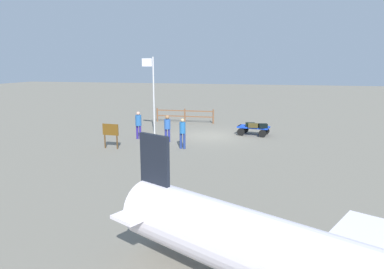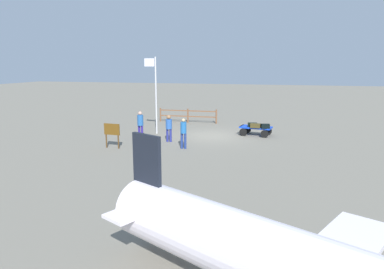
{
  "view_description": "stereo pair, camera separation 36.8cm",
  "coord_description": "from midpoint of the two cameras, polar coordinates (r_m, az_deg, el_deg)",
  "views": [
    {
      "loc": [
        -4.15,
        22.22,
        4.64
      ],
      "look_at": [
        -0.22,
        6.0,
        1.27
      ],
      "focal_mm": 32.86,
      "sensor_mm": 36.0,
      "label": 1
    },
    {
      "loc": [
        -4.51,
        22.13,
        4.64
      ],
      "look_at": [
        -0.22,
        6.0,
        1.27
      ],
      "focal_mm": 32.86,
      "sensor_mm": 36.0,
      "label": 2
    }
  ],
  "objects": [
    {
      "name": "ground_plane",
      "position": [
        23.07,
        2.52,
        -0.22
      ],
      "size": [
        120.0,
        120.0,
        0.0
      ],
      "primitive_type": "plane",
      "color": "slate"
    },
    {
      "name": "worker_trailing",
      "position": [
        22.21,
        -9.16,
        1.9
      ],
      "size": [
        0.39,
        0.39,
        1.73
      ],
      "color": "navy",
      "rests_on": "ground"
    },
    {
      "name": "flagpole",
      "position": [
        23.54,
        -6.88,
        7.21
      ],
      "size": [
        0.85,
        0.19,
        5.09
      ],
      "color": "silver",
      "rests_on": "ground"
    },
    {
      "name": "suitcase_dark",
      "position": [
        23.02,
        9.47,
        1.46
      ],
      "size": [
        0.65,
        0.33,
        0.28
      ],
      "color": "#41381B",
      "rests_on": "luggage_cart"
    },
    {
      "name": "worker_supervisor",
      "position": [
        21.15,
        -4.52,
        1.4
      ],
      "size": [
        0.4,
        0.4,
        1.64
      ],
      "color": "navy",
      "rests_on": "ground"
    },
    {
      "name": "wooden_fence",
      "position": [
        28.22,
        -1.56,
        3.26
      ],
      "size": [
        4.74,
        0.24,
        1.12
      ],
      "color": "brown",
      "rests_on": "ground"
    },
    {
      "name": "luggage_cart",
      "position": [
        23.54,
        9.46,
        0.95
      ],
      "size": [
        2.16,
        1.44,
        0.59
      ],
      "color": "blue",
      "rests_on": "ground"
    },
    {
      "name": "worker_lead",
      "position": [
        19.38,
        -2.09,
        0.53
      ],
      "size": [
        0.34,
        0.34,
        1.7
      ],
      "color": "navy",
      "rests_on": "ground"
    },
    {
      "name": "suitcase_maroon",
      "position": [
        22.98,
        11.02,
        1.38
      ],
      "size": [
        0.6,
        0.46,
        0.27
      ],
      "color": "black",
      "rests_on": "luggage_cart"
    },
    {
      "name": "signboard",
      "position": [
        19.97,
        -13.59,
        0.36
      ],
      "size": [
        0.96,
        0.13,
        1.39
      ],
      "color": "#4C3319",
      "rests_on": "ground"
    },
    {
      "name": "suitcase_grey",
      "position": [
        23.39,
        8.98,
        1.61
      ],
      "size": [
        0.64,
        0.42,
        0.26
      ],
      "color": "black",
      "rests_on": "luggage_cart"
    }
  ]
}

